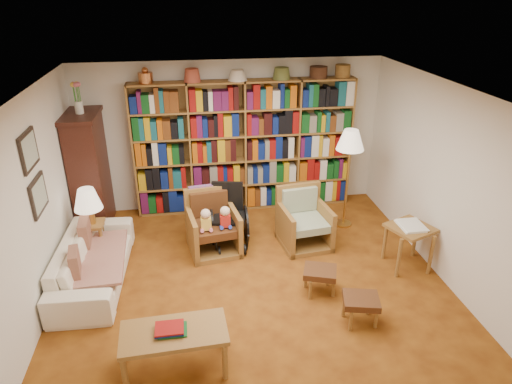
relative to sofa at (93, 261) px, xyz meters
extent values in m
plane|color=#915316|center=(2.05, -0.48, -0.29)|extent=(5.00, 5.00, 0.00)
plane|color=white|center=(2.05, -0.48, 2.21)|extent=(5.00, 5.00, 0.00)
plane|color=silver|center=(2.05, 2.02, 0.96)|extent=(5.00, 0.00, 5.00)
plane|color=silver|center=(2.05, -2.98, 0.96)|extent=(5.00, 0.00, 5.00)
plane|color=silver|center=(-0.45, -0.48, 0.96)|extent=(0.00, 5.00, 5.00)
plane|color=silver|center=(4.55, -0.48, 0.96)|extent=(0.00, 5.00, 5.00)
cube|color=olive|center=(2.25, 1.86, 0.81)|extent=(3.60, 0.30, 2.20)
cube|color=#39170F|center=(-0.21, 1.52, 0.61)|extent=(0.45, 0.90, 1.80)
cube|color=#39170F|center=(-0.21, 1.52, 1.54)|extent=(0.50, 0.95, 0.06)
cylinder|color=white|center=(-0.21, 1.52, 1.66)|extent=(0.12, 0.12, 0.18)
cube|color=black|center=(-0.43, -0.18, 1.61)|extent=(0.03, 0.52, 0.42)
cube|color=gray|center=(-0.42, -0.18, 1.61)|extent=(0.01, 0.44, 0.34)
cube|color=black|center=(-0.43, -0.18, 1.06)|extent=(0.03, 0.52, 0.42)
cube|color=gray|center=(-0.42, -0.18, 1.06)|extent=(0.01, 0.44, 0.34)
imported|color=white|center=(0.00, 0.00, 0.00)|extent=(2.01, 0.85, 0.58)
cube|color=beige|center=(0.05, 0.00, 0.01)|extent=(0.77, 1.35, 0.04)
cube|color=maroon|center=(-0.13, 0.35, 0.16)|extent=(0.15, 0.39, 0.39)
cube|color=maroon|center=(-0.13, -0.35, 0.16)|extent=(0.16, 0.36, 0.35)
cube|color=olive|center=(-0.10, 0.65, 0.20)|extent=(0.34, 0.34, 0.04)
cylinder|color=olive|center=(-0.23, 0.53, -0.06)|extent=(0.05, 0.05, 0.46)
cylinder|color=olive|center=(0.03, 0.53, -0.06)|extent=(0.05, 0.05, 0.46)
cylinder|color=olive|center=(-0.23, 0.78, -0.06)|extent=(0.05, 0.05, 0.46)
cylinder|color=olive|center=(0.03, 0.78, -0.06)|extent=(0.05, 0.05, 0.46)
cylinder|color=#BD8C3C|center=(-0.10, 0.65, 0.32)|extent=(0.13, 0.13, 0.22)
cone|color=white|center=(-0.10, 0.65, 0.59)|extent=(0.39, 0.39, 0.30)
cube|color=olive|center=(1.61, 0.49, -0.25)|extent=(0.80, 0.83, 0.08)
cube|color=olive|center=(1.29, 0.49, 0.02)|extent=(0.18, 0.73, 0.62)
cube|color=olive|center=(1.92, 0.49, 0.02)|extent=(0.18, 0.73, 0.62)
cube|color=olive|center=(1.61, 0.81, 0.15)|extent=(0.71, 0.18, 0.88)
cube|color=#522F16|center=(1.61, 0.46, 0.10)|extent=(0.63, 0.69, 0.12)
cube|color=#522F16|center=(1.61, 0.75, 0.36)|extent=(0.56, 0.18, 0.37)
cube|color=#B9316B|center=(1.61, 0.85, 0.41)|extent=(0.55, 0.14, 0.39)
cube|color=olive|center=(2.95, 0.44, -0.25)|extent=(0.77, 0.80, 0.08)
cube|color=olive|center=(2.64, 0.44, 0.02)|extent=(0.16, 0.72, 0.61)
cube|color=olive|center=(3.26, 0.44, 0.02)|extent=(0.16, 0.72, 0.61)
cube|color=olive|center=(2.95, 0.76, 0.14)|extent=(0.69, 0.16, 0.86)
cube|color=#9FA886|center=(2.95, 0.41, 0.09)|extent=(0.61, 0.67, 0.12)
cube|color=#9FA886|center=(2.95, 0.69, 0.34)|extent=(0.54, 0.16, 0.36)
cube|color=black|center=(1.85, 0.59, 0.17)|extent=(0.54, 0.54, 0.06)
cube|color=black|center=(1.85, 0.81, 0.42)|extent=(0.46, 0.14, 0.46)
cylinder|color=black|center=(1.60, 0.69, 0.00)|extent=(0.03, 0.57, 0.57)
cylinder|color=black|center=(2.11, 0.69, 0.00)|extent=(0.03, 0.57, 0.57)
cylinder|color=black|center=(1.67, 0.30, -0.21)|extent=(0.03, 0.16, 0.16)
cylinder|color=black|center=(2.03, 0.30, -0.21)|extent=(0.03, 0.16, 0.16)
cylinder|color=#BD8C3C|center=(3.74, 0.95, -0.27)|extent=(0.27, 0.27, 0.03)
cylinder|color=#BD8C3C|center=(3.74, 0.95, 0.39)|extent=(0.03, 0.03, 1.35)
cone|color=white|center=(3.74, 0.95, 1.16)|extent=(0.42, 0.42, 0.31)
cube|color=olive|center=(4.20, -0.33, 0.31)|extent=(0.69, 0.69, 0.04)
cylinder|color=olive|center=(3.97, -0.56, 0.00)|extent=(0.05, 0.05, 0.58)
cylinder|color=olive|center=(4.43, -0.56, 0.00)|extent=(0.05, 0.05, 0.58)
cylinder|color=olive|center=(3.97, -0.10, 0.00)|extent=(0.05, 0.05, 0.58)
cylinder|color=olive|center=(4.43, -0.10, 0.00)|extent=(0.05, 0.05, 0.58)
cube|color=white|center=(4.20, -0.33, 0.35)|extent=(0.42, 0.46, 0.03)
cube|color=#522F16|center=(2.85, -0.72, 0.01)|extent=(0.49, 0.45, 0.08)
cylinder|color=olive|center=(2.70, -0.84, -0.16)|extent=(0.04, 0.04, 0.26)
cylinder|color=olive|center=(3.00, -0.84, -0.16)|extent=(0.04, 0.04, 0.26)
cylinder|color=olive|center=(2.70, -0.60, -0.16)|extent=(0.04, 0.04, 0.26)
cylinder|color=olive|center=(3.00, -0.60, -0.16)|extent=(0.04, 0.04, 0.26)
cube|color=#522F16|center=(3.16, -1.33, 0.01)|extent=(0.47, 0.43, 0.08)
cylinder|color=olive|center=(3.01, -1.46, -0.16)|extent=(0.04, 0.04, 0.26)
cylinder|color=olive|center=(3.31, -1.46, -0.16)|extent=(0.04, 0.04, 0.26)
cylinder|color=olive|center=(3.01, -1.21, -0.16)|extent=(0.04, 0.04, 0.26)
cylinder|color=olive|center=(3.31, -1.21, -0.16)|extent=(0.04, 0.04, 0.26)
cube|color=olive|center=(1.07, -1.70, 0.15)|extent=(1.07, 0.57, 0.05)
cylinder|color=olive|center=(0.59, -1.92, -0.08)|extent=(0.06, 0.06, 0.42)
cylinder|color=olive|center=(1.55, -1.92, -0.08)|extent=(0.06, 0.06, 0.42)
cylinder|color=olive|center=(0.59, -1.48, -0.08)|extent=(0.06, 0.06, 0.42)
cylinder|color=olive|center=(1.55, -1.48, -0.08)|extent=(0.06, 0.06, 0.42)
cube|color=brown|center=(1.07, -1.70, 0.20)|extent=(0.29, 0.23, 0.05)
camera|label=1|loc=(1.33, -5.29, 3.31)|focal=32.00mm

